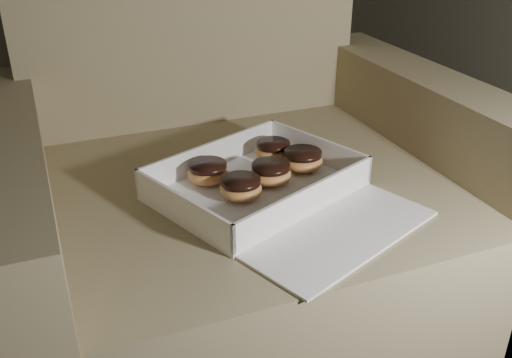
% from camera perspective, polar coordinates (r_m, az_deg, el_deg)
% --- Properties ---
extents(armchair, '(1.00, 0.85, 1.05)m').
position_cam_1_polar(armchair, '(1.26, -2.02, -4.03)').
color(armchair, '#897A57').
rests_on(armchair, floor).
extents(bakery_box, '(0.48, 0.52, 0.06)m').
position_cam_1_polar(bakery_box, '(1.05, 1.54, -1.36)').
color(bakery_box, white).
rests_on(bakery_box, armchair).
extents(donut_a, '(0.08, 0.08, 0.04)m').
position_cam_1_polar(donut_a, '(1.04, -1.51, -0.86)').
color(donut_a, '#E3904F').
rests_on(donut_a, bakery_box).
extents(donut_b, '(0.08, 0.08, 0.04)m').
position_cam_1_polar(donut_b, '(1.10, -4.84, 0.71)').
color(donut_b, '#E3904F').
rests_on(donut_b, bakery_box).
extents(donut_c, '(0.08, 0.08, 0.04)m').
position_cam_1_polar(donut_c, '(1.14, 4.70, 1.95)').
color(donut_c, '#E3904F').
rests_on(donut_c, bakery_box).
extents(donut_d, '(0.08, 0.08, 0.04)m').
position_cam_1_polar(donut_d, '(1.09, 1.48, 0.63)').
color(donut_d, '#E3904F').
rests_on(donut_d, bakery_box).
extents(donut_e, '(0.07, 0.07, 0.04)m').
position_cam_1_polar(donut_e, '(1.19, 1.73, 2.94)').
color(donut_e, '#E3904F').
rests_on(donut_e, bakery_box).
extents(crumb_a, '(0.01, 0.01, 0.00)m').
position_cam_1_polar(crumb_a, '(1.14, 5.49, 0.65)').
color(crumb_a, black).
rests_on(crumb_a, bakery_box).
extents(crumb_b, '(0.01, 0.01, 0.00)m').
position_cam_1_polar(crumb_b, '(1.07, 0.58, -0.94)').
color(crumb_b, black).
rests_on(crumb_b, bakery_box).
extents(crumb_c, '(0.01, 0.01, 0.00)m').
position_cam_1_polar(crumb_c, '(1.13, 9.00, 0.26)').
color(crumb_c, black).
rests_on(crumb_c, bakery_box).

